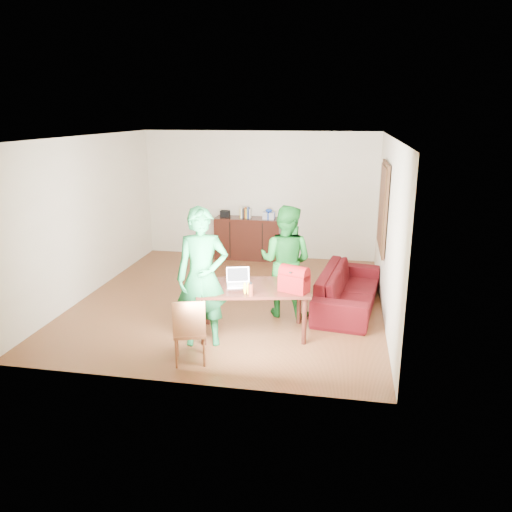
% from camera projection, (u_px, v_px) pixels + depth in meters
% --- Properties ---
extents(room, '(5.20, 5.70, 2.90)m').
position_uv_depth(room, '(232.00, 223.00, 8.24)').
color(room, '#442611').
rests_on(room, ground).
extents(table, '(1.67, 1.15, 0.72)m').
position_uv_depth(table, '(253.00, 292.00, 7.02)').
color(table, black).
rests_on(table, ground).
extents(chair, '(0.49, 0.48, 0.88)m').
position_uv_depth(chair, '(190.00, 343.00, 6.31)').
color(chair, brown).
rests_on(chair, ground).
extents(person_near, '(0.79, 0.61, 1.90)m').
position_uv_depth(person_near, '(202.00, 277.00, 6.64)').
color(person_near, '#15622F').
rests_on(person_near, ground).
extents(person_far, '(0.97, 0.83, 1.74)m').
position_uv_depth(person_far, '(286.00, 261.00, 7.64)').
color(person_far, '#145B1B').
rests_on(person_far, ground).
extents(laptop, '(0.38, 0.31, 0.23)m').
position_uv_depth(laptop, '(239.00, 283.00, 7.00)').
color(laptop, white).
rests_on(laptop, table).
extents(bananas, '(0.17, 0.11, 0.07)m').
position_uv_depth(bananas, '(248.00, 292.00, 6.67)').
color(bananas, gold).
rests_on(bananas, table).
extents(bottle, '(0.08, 0.08, 0.19)m').
position_uv_depth(bottle, '(251.00, 289.00, 6.60)').
color(bottle, '#5C2215').
rests_on(bottle, table).
extents(red_bag, '(0.44, 0.35, 0.29)m').
position_uv_depth(red_bag, '(294.00, 281.00, 6.76)').
color(red_bag, '#67060E').
rests_on(red_bag, table).
extents(sofa, '(1.12, 2.24, 0.63)m').
position_uv_depth(sofa, '(348.00, 289.00, 8.09)').
color(sofa, '#400810').
rests_on(sofa, ground).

